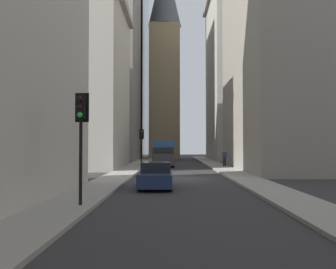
{
  "coord_description": "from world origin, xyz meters",
  "views": [
    {
      "loc": [
        -26.17,
        0.54,
        2.35
      ],
      "look_at": [
        16.04,
        0.97,
        3.58
      ],
      "focal_mm": 39.27,
      "sensor_mm": 36.0,
      "label": 1
    }
  ],
  "objects": [
    {
      "name": "building_right_far",
      "position": [
        29.05,
        10.6,
        15.14
      ],
      "size": [
        16.09,
        10.0,
        30.28
      ],
      "color": "gray",
      "rests_on": "ground_plane"
    },
    {
      "name": "pedestrian",
      "position": [
        12.48,
        -5.0,
        1.09
      ],
      "size": [
        0.26,
        0.44,
        1.74
      ],
      "color": "black",
      "rests_on": "sidewalk_left"
    },
    {
      "name": "delivery_truck",
      "position": [
        14.52,
        1.4,
        1.46
      ],
      "size": [
        6.46,
        2.25,
        2.84
      ],
      "color": "#285699",
      "rests_on": "ground_plane"
    },
    {
      "name": "discarded_bottle",
      "position": [
        6.0,
        3.57,
        0.25
      ],
      "size": [
        0.07,
        0.07,
        0.27
      ],
      "color": "#236033",
      "rests_on": "sidewalk_right"
    },
    {
      "name": "glass_tower_distant",
      "position": [
        44.08,
        12.6,
        28.31
      ],
      "size": [
        21.71,
        14.0,
        56.62
      ],
      "primitive_type": "cube",
      "color": "#9EB7C1",
      "rests_on": "ground_plane"
    },
    {
      "name": "sedan_navy",
      "position": [
        -5.96,
        1.4,
        0.66
      ],
      "size": [
        4.3,
        1.78,
        1.42
      ],
      "color": "navy",
      "rests_on": "ground_plane"
    },
    {
      "name": "building_left_far",
      "position": [
        31.53,
        -10.59,
        14.08
      ],
      "size": [
        16.59,
        10.5,
        28.13
      ],
      "color": "#B7B2A5",
      "rests_on": "ground_plane"
    },
    {
      "name": "building_right_midfar",
      "position": [
        11.45,
        10.59,
        9.46
      ],
      "size": [
        12.19,
        10.5,
        18.9
      ],
      "color": "#B7B2A5",
      "rests_on": "ground_plane"
    },
    {
      "name": "sidewalk_left",
      "position": [
        0.0,
        -4.5,
        0.07
      ],
      "size": [
        90.0,
        2.2,
        0.14
      ],
      "primitive_type": "cube",
      "color": "gray",
      "rests_on": "ground_plane"
    },
    {
      "name": "church_spire",
      "position": [
        39.23,
        1.81,
        19.16
      ],
      "size": [
        5.9,
        5.9,
        36.68
      ],
      "color": "#9E8966",
      "rests_on": "ground_plane"
    },
    {
      "name": "building_left_midfar",
      "position": [
        8.55,
        -10.59,
        14.17
      ],
      "size": [
        18.59,
        10.5,
        28.32
      ],
      "color": "gray",
      "rests_on": "ground_plane"
    },
    {
      "name": "traffic_light_midblock",
      "position": [
        15.71,
        4.0,
        3.09
      ],
      "size": [
        0.43,
        0.52,
        4.02
      ],
      "color": "black",
      "rests_on": "sidewalk_right"
    },
    {
      "name": "sidewalk_right",
      "position": [
        0.0,
        4.5,
        0.07
      ],
      "size": [
        90.0,
        2.2,
        0.14
      ],
      "primitive_type": "cube",
      "color": "gray",
      "rests_on": "ground_plane"
    },
    {
      "name": "traffic_light_foreground",
      "position": [
        -12.58,
        3.92,
        3.21
      ],
      "size": [
        0.43,
        0.52,
        4.18
      ],
      "color": "black",
      "rests_on": "sidewalk_right"
    },
    {
      "name": "ground_plane",
      "position": [
        0.0,
        0.0,
        0.0
      ],
      "size": [
        135.0,
        135.0,
        0.0
      ],
      "primitive_type": "plane",
      "color": "#302D30"
    }
  ]
}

